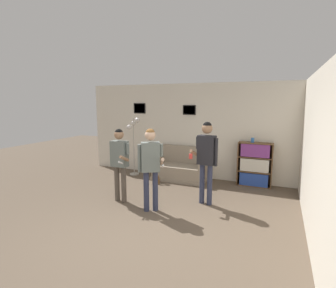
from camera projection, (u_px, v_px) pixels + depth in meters
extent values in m
plane|color=brown|center=(138.00, 238.00, 4.24)|extent=(20.00, 20.00, 0.00)
cube|color=silver|center=(204.00, 131.00, 7.44)|extent=(7.41, 0.06, 2.70)
cube|color=black|center=(189.00, 110.00, 7.47)|extent=(0.38, 0.02, 0.27)
cube|color=gray|center=(189.00, 110.00, 7.46)|extent=(0.34, 0.01, 0.23)
cube|color=black|center=(140.00, 108.00, 8.10)|extent=(0.40, 0.02, 0.31)
cube|color=beige|center=(140.00, 108.00, 8.09)|extent=(0.35, 0.01, 0.27)
cube|color=silver|center=(311.00, 148.00, 4.73)|extent=(0.06, 6.14, 2.70)
cube|color=gray|center=(180.00, 178.00, 7.43)|extent=(1.50, 0.80, 0.10)
cube|color=gray|center=(180.00, 171.00, 7.39)|extent=(1.44, 0.74, 0.32)
cube|color=gray|center=(184.00, 154.00, 7.63)|extent=(1.44, 0.14, 0.50)
cube|color=gray|center=(158.00, 160.00, 7.62)|extent=(0.12, 0.74, 0.18)
cube|color=gray|center=(204.00, 164.00, 7.08)|extent=(0.12, 0.74, 0.18)
cube|color=brown|center=(238.00, 163.00, 6.96)|extent=(0.02, 0.30, 1.15)
cube|color=brown|center=(272.00, 166.00, 6.63)|extent=(0.02, 0.30, 1.15)
cube|color=brown|center=(255.00, 163.00, 6.93)|extent=(0.86, 0.01, 1.15)
cube|color=brown|center=(254.00, 185.00, 6.89)|extent=(0.82, 0.30, 0.02)
cube|color=brown|center=(256.00, 143.00, 6.71)|extent=(0.82, 0.30, 0.02)
cube|color=brown|center=(254.00, 172.00, 6.83)|extent=(0.82, 0.30, 0.02)
cube|color=brown|center=(255.00, 157.00, 6.77)|extent=(0.82, 0.30, 0.02)
cube|color=#2847A3|center=(254.00, 179.00, 6.85)|extent=(0.70, 0.26, 0.33)
cube|color=beige|center=(255.00, 165.00, 6.79)|extent=(0.70, 0.26, 0.33)
cube|color=#7F3889|center=(255.00, 150.00, 6.73)|extent=(0.70, 0.26, 0.33)
cylinder|color=#ADA89E|center=(134.00, 174.00, 7.94)|extent=(0.28, 0.28, 0.03)
cylinder|color=#ADA89E|center=(134.00, 146.00, 7.80)|extent=(0.03, 0.03, 1.68)
cylinder|color=#ADA89E|center=(135.00, 119.00, 7.65)|extent=(0.02, 0.16, 0.02)
sphere|color=silver|center=(137.00, 120.00, 7.62)|extent=(0.14, 0.14, 0.14)
cylinder|color=#ADA89E|center=(133.00, 122.00, 7.76)|extent=(0.15, 0.09, 0.02)
sphere|color=silver|center=(133.00, 123.00, 7.83)|extent=(0.14, 0.14, 0.14)
cylinder|color=#ADA89E|center=(131.00, 126.00, 7.66)|extent=(0.15, 0.09, 0.02)
sphere|color=silver|center=(129.00, 127.00, 7.63)|extent=(0.14, 0.14, 0.14)
cylinder|color=brown|center=(117.00, 183.00, 5.79)|extent=(0.11, 0.11, 0.79)
cylinder|color=brown|center=(124.00, 184.00, 5.72)|extent=(0.11, 0.11, 0.79)
cube|color=slate|center=(119.00, 154.00, 5.65)|extent=(0.37, 0.21, 0.56)
sphere|color=#997051|center=(119.00, 135.00, 5.58)|extent=(0.21, 0.21, 0.21)
sphere|color=black|center=(119.00, 133.00, 5.57)|extent=(0.17, 0.17, 0.17)
cylinder|color=slate|center=(128.00, 149.00, 5.53)|extent=(0.07, 0.07, 0.24)
cylinder|color=#997051|center=(124.00, 158.00, 5.45)|extent=(0.07, 0.29, 0.18)
cylinder|color=white|center=(121.00, 163.00, 5.34)|extent=(0.04, 0.14, 0.09)
cylinder|color=slate|center=(111.00, 154.00, 5.74)|extent=(0.07, 0.07, 0.53)
cylinder|color=#2D334C|center=(146.00, 191.00, 5.24)|extent=(0.11, 0.11, 0.82)
cylinder|color=#2D334C|center=(155.00, 191.00, 5.26)|extent=(0.11, 0.11, 0.82)
cube|color=slate|center=(150.00, 157.00, 5.13)|extent=(0.41, 0.36, 0.58)
sphere|color=#D1A889|center=(150.00, 135.00, 5.07)|extent=(0.21, 0.21, 0.21)
sphere|color=brown|center=(150.00, 133.00, 5.06)|extent=(0.18, 0.18, 0.18)
cylinder|color=slate|center=(161.00, 150.00, 5.14)|extent=(0.07, 0.07, 0.25)
cylinder|color=#D1A889|center=(162.00, 161.00, 5.04)|extent=(0.21, 0.29, 0.18)
cylinder|color=white|center=(163.00, 166.00, 4.91)|extent=(0.10, 0.14, 0.09)
cylinder|color=slate|center=(139.00, 158.00, 5.11)|extent=(0.07, 0.07, 0.55)
cylinder|color=#2D334C|center=(202.00, 184.00, 5.65)|extent=(0.11, 0.11, 0.87)
cylinder|color=#2D334C|center=(210.00, 185.00, 5.55)|extent=(0.11, 0.11, 0.87)
cube|color=#232328|center=(207.00, 150.00, 5.48)|extent=(0.39, 0.27, 0.62)
sphere|color=#997051|center=(207.00, 128.00, 5.41)|extent=(0.23, 0.23, 0.23)
sphere|color=black|center=(207.00, 126.00, 5.40)|extent=(0.19, 0.19, 0.19)
cylinder|color=#232328|center=(216.00, 152.00, 5.37)|extent=(0.07, 0.07, 0.58)
cylinder|color=#232328|center=(198.00, 143.00, 5.58)|extent=(0.07, 0.07, 0.26)
cylinder|color=#997051|center=(194.00, 153.00, 5.50)|extent=(0.12, 0.32, 0.19)
cylinder|color=red|center=(191.00, 156.00, 5.39)|extent=(0.08, 0.08, 0.10)
cylinder|color=brown|center=(158.00, 181.00, 6.99)|extent=(0.07, 0.07, 0.17)
cylinder|color=brown|center=(158.00, 177.00, 6.97)|extent=(0.03, 0.03, 0.07)
cylinder|color=blue|center=(253.00, 140.00, 6.73)|extent=(0.08, 0.08, 0.12)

